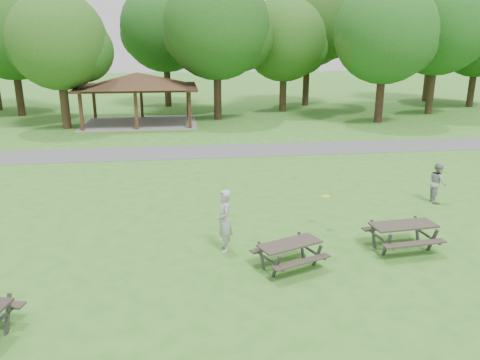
% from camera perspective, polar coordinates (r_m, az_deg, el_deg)
% --- Properties ---
extents(ground, '(160.00, 160.00, 0.00)m').
position_cam_1_polar(ground, '(13.35, -2.05, -10.50)').
color(ground, '#347220').
rests_on(ground, ground).
extents(asphalt_path, '(120.00, 3.20, 0.02)m').
position_cam_1_polar(asphalt_path, '(26.54, -4.98, 3.46)').
color(asphalt_path, '#4E4D50').
rests_on(asphalt_path, ground).
extents(pavilion, '(8.60, 7.01, 3.76)m').
position_cam_1_polar(pavilion, '(36.06, -12.38, 11.60)').
color(pavilion, '#392114').
rests_on(pavilion, ground).
extents(tree_row_c, '(8.19, 7.80, 10.67)m').
position_cam_1_polar(tree_row_c, '(42.80, -25.99, 15.79)').
color(tree_row_c, black).
rests_on(tree_row_c, ground).
extents(tree_row_d, '(6.93, 6.60, 9.27)m').
position_cam_1_polar(tree_row_d, '(35.22, -21.13, 15.19)').
color(tree_row_d, '#322416').
rests_on(tree_row_d, ground).
extents(tree_row_e, '(8.40, 8.00, 11.02)m').
position_cam_1_polar(tree_row_e, '(36.97, -2.70, 17.85)').
color(tree_row_e, '#2F1D15').
rests_on(tree_row_e, ground).
extents(tree_row_f, '(7.35, 7.00, 9.55)m').
position_cam_1_polar(tree_row_f, '(41.36, 5.53, 16.38)').
color(tree_row_f, '#332516').
rests_on(tree_row_f, ground).
extents(tree_row_g, '(7.77, 7.40, 10.25)m').
position_cam_1_polar(tree_row_g, '(37.08, 17.38, 16.43)').
color(tree_row_g, black).
rests_on(tree_row_g, ground).
extents(tree_row_h, '(8.61, 8.20, 11.37)m').
position_cam_1_polar(tree_row_h, '(42.93, 23.10, 16.78)').
color(tree_row_h, '#332316').
rests_on(tree_row_h, ground).
extents(tree_row_i, '(7.14, 6.80, 9.52)m').
position_cam_1_polar(tree_row_i, '(49.04, 27.10, 14.83)').
color(tree_row_i, black).
rests_on(tree_row_i, ground).
extents(tree_deep_b, '(8.40, 8.00, 11.13)m').
position_cam_1_polar(tree_deep_b, '(44.85, -8.98, 17.63)').
color(tree_deep_b, black).
rests_on(tree_deep_b, ground).
extents(tree_deep_c, '(8.82, 8.40, 11.90)m').
position_cam_1_polar(tree_deep_c, '(45.51, 8.46, 18.34)').
color(tree_deep_c, black).
rests_on(tree_deep_c, ground).
extents(tree_deep_d, '(8.40, 8.00, 11.27)m').
position_cam_1_polar(tree_deep_d, '(51.86, 22.53, 16.63)').
color(tree_deep_d, '#312316').
rests_on(tree_deep_d, ground).
extents(picnic_table_middle, '(2.17, 1.97, 0.77)m').
position_cam_1_polar(picnic_table_middle, '(13.12, 6.07, -8.34)').
color(picnic_table_middle, '#312923').
rests_on(picnic_table_middle, ground).
extents(picnic_table_far, '(2.08, 1.73, 0.84)m').
position_cam_1_polar(picnic_table_far, '(14.93, 19.27, -5.79)').
color(picnic_table_far, '#302923').
rests_on(picnic_table_far, ground).
extents(frisbee_in_flight, '(0.34, 0.34, 0.02)m').
position_cam_1_polar(frisbee_in_flight, '(15.81, 10.42, -1.98)').
color(frisbee_in_flight, yellow).
rests_on(frisbee_in_flight, ground).
extents(frisbee_thrower, '(0.54, 0.75, 1.91)m').
position_cam_1_polar(frisbee_thrower, '(13.92, -1.93, -4.98)').
color(frisbee_thrower, '#A6A6A9').
rests_on(frisbee_thrower, ground).
extents(frisbee_catcher, '(0.71, 0.85, 1.57)m').
position_cam_1_polar(frisbee_catcher, '(19.68, 22.93, -0.28)').
color(frisbee_catcher, '#9A9A9C').
rests_on(frisbee_catcher, ground).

